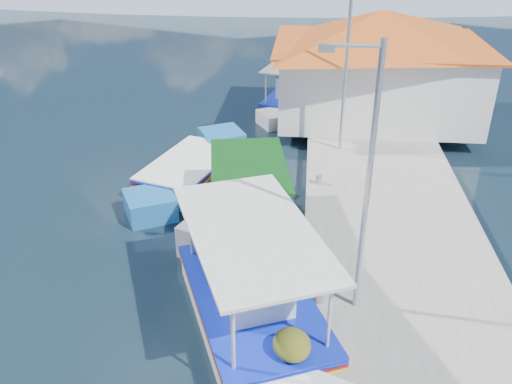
{
  "coord_description": "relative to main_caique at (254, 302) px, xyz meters",
  "views": [
    {
      "loc": [
        3.29,
        -7.82,
        8.55
      ],
      "look_at": [
        1.96,
        5.73,
        1.3
      ],
      "focal_mm": 37.75,
      "sensor_mm": 36.0,
      "label": 1
    }
  ],
  "objects": [
    {
      "name": "lamp_post_far",
      "position": [
        2.22,
        9.19,
        3.31
      ],
      "size": [
        1.21,
        0.14,
        6.0
      ],
      "color": "#A5A8AD",
      "rests_on": "quay"
    },
    {
      "name": "bollards",
      "position": [
        1.51,
        3.44,
        0.11
      ],
      "size": [
        0.2,
        17.2,
        0.3
      ],
      "color": "#A5A8AD",
      "rests_on": "quay"
    },
    {
      "name": "caique_blue_hull",
      "position": [
        -2.97,
        6.94,
        -0.2
      ],
      "size": [
        3.46,
        6.84,
        1.27
      ],
      "rotation": [
        0.0,
        0.0,
        0.3
      ],
      "color": "#1A5BA0",
      "rests_on": "ground"
    },
    {
      "name": "harbor_building",
      "position": [
        3.9,
        13.19,
        2.23
      ],
      "size": [
        10.49,
        10.49,
        4.4
      ],
      "color": "white",
      "rests_on": "quay"
    },
    {
      "name": "main_caique",
      "position": [
        0.0,
        0.0,
        0.0
      ],
      "size": [
        4.62,
        7.9,
        2.82
      ],
      "rotation": [
        0.0,
        0.0,
        -0.4
      ],
      "color": "white",
      "rests_on": "ground"
    },
    {
      "name": "caique_green_canopy",
      "position": [
        -0.49,
        3.76,
        -0.16
      ],
      "size": [
        2.79,
        6.73,
        2.56
      ],
      "rotation": [
        0.0,
        0.0,
        -0.17
      ],
      "color": "white",
      "rests_on": "ground"
    },
    {
      "name": "caique_far",
      "position": [
        0.26,
        15.06,
        -0.11
      ],
      "size": [
        3.09,
        6.52,
        2.36
      ],
      "rotation": [
        0.0,
        0.0,
        0.26
      ],
      "color": "white",
      "rests_on": "ground"
    },
    {
      "name": "ground",
      "position": [
        -2.29,
        -1.81,
        -0.54
      ],
      "size": [
        160.0,
        160.0,
        0.0
      ],
      "primitive_type": "plane",
      "color": "black",
      "rests_on": "ground"
    },
    {
      "name": "quay",
      "position": [
        3.61,
        4.19,
        -0.29
      ],
      "size": [
        5.0,
        44.0,
        0.5
      ],
      "primitive_type": "cube",
      "color": "#9F9D95",
      "rests_on": "ground"
    },
    {
      "name": "lamp_post_near",
      "position": [
        2.22,
        0.19,
        3.31
      ],
      "size": [
        1.21,
        0.14,
        6.0
      ],
      "color": "#A5A8AD",
      "rests_on": "quay"
    }
  ]
}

